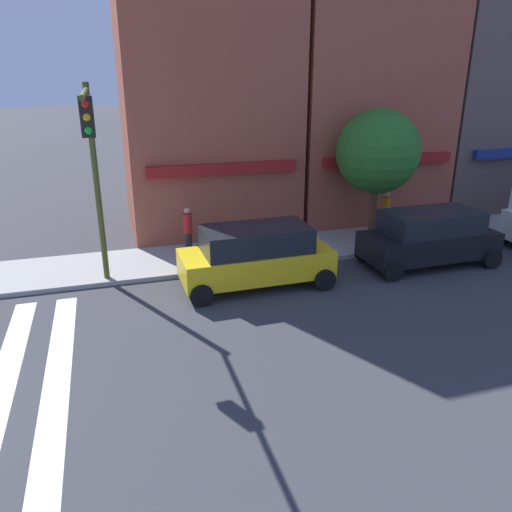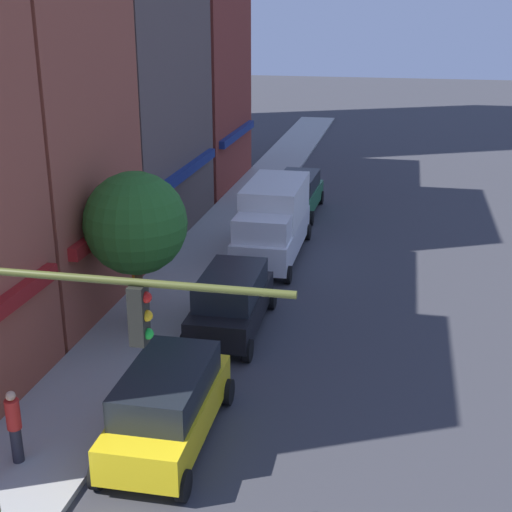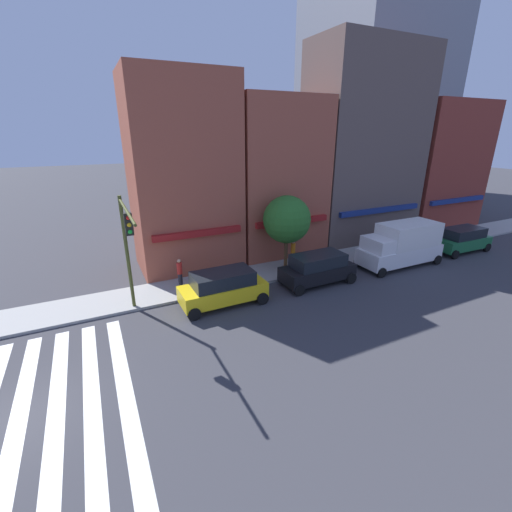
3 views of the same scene
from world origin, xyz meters
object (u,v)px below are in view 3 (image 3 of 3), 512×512
object	(u,v)px
suv_black	(318,268)
street_tree	(287,220)
pedestrian_orange_vest	(293,252)
pedestrian_red_jacket	(180,272)
box_truck_white	(402,244)
traffic_signal	(128,240)
suv_yellow	(223,287)
suv_green	(462,239)

from	to	relation	value
suv_black	street_tree	bearing A→B (deg)	101.85
pedestrian_orange_vest	pedestrian_red_jacket	size ratio (longest dim) A/B	1.00
box_truck_white	street_tree	size ratio (longest dim) A/B	1.24
traffic_signal	box_truck_white	size ratio (longest dim) A/B	0.99
traffic_signal	suv_yellow	xyz separation A→B (m)	(4.52, -0.41, -3.22)
pedestrian_red_jacket	suv_green	bearing A→B (deg)	80.21
box_truck_white	suv_green	xyz separation A→B (m)	(6.71, 0.00, -0.56)
suv_yellow	street_tree	bearing A→B (deg)	25.62
box_truck_white	pedestrian_orange_vest	xyz separation A→B (m)	(-6.96, 3.18, -0.51)
pedestrian_red_jacket	street_tree	size ratio (longest dim) A/B	0.35
suv_yellow	suv_green	distance (m)	20.12
pedestrian_orange_vest	street_tree	xyz separation A→B (m)	(-0.81, -0.38, 2.50)
pedestrian_orange_vest	pedestrian_red_jacket	distance (m)	8.08
traffic_signal	suv_green	size ratio (longest dim) A/B	1.29
suv_black	suv_green	xyz separation A→B (m)	(13.84, 0.00, 0.00)
pedestrian_red_jacket	suv_black	bearing A→B (deg)	67.25
pedestrian_orange_vest	traffic_signal	bearing A→B (deg)	-58.67
pedestrian_orange_vest	pedestrian_red_jacket	world-z (taller)	same
traffic_signal	suv_yellow	bearing A→B (deg)	-5.14
suv_green	traffic_signal	bearing A→B (deg)	-179.50
traffic_signal	suv_green	xyz separation A→B (m)	(24.64, -0.41, -3.22)
traffic_signal	suv_green	distance (m)	24.85
pedestrian_orange_vest	street_tree	distance (m)	2.66
suv_yellow	box_truck_white	xyz separation A→B (m)	(13.41, -0.00, 0.56)
box_truck_white	pedestrian_orange_vest	world-z (taller)	box_truck_white
street_tree	pedestrian_orange_vest	bearing A→B (deg)	25.13
traffic_signal	pedestrian_red_jacket	world-z (taller)	traffic_signal
box_truck_white	pedestrian_orange_vest	bearing A→B (deg)	155.24
suv_yellow	suv_green	bearing A→B (deg)	-0.78
box_truck_white	suv_green	world-z (taller)	box_truck_white
pedestrian_orange_vest	suv_yellow	bearing A→B (deg)	-46.62
suv_yellow	pedestrian_orange_vest	xyz separation A→B (m)	(6.45, 3.18, 0.04)
suv_green	pedestrian_orange_vest	world-z (taller)	suv_green
pedestrian_red_jacket	traffic_signal	bearing A→B (deg)	-50.03
suv_yellow	box_truck_white	distance (m)	13.42
suv_green	pedestrian_red_jacket	world-z (taller)	suv_green
street_tree	suv_green	bearing A→B (deg)	-10.94
traffic_signal	suv_yellow	distance (m)	5.56
pedestrian_red_jacket	pedestrian_orange_vest	bearing A→B (deg)	89.33
suv_black	box_truck_white	size ratio (longest dim) A/B	0.76
suv_green	street_tree	xyz separation A→B (m)	(-14.48, 2.80, 2.54)
suv_yellow	suv_black	size ratio (longest dim) A/B	1.00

